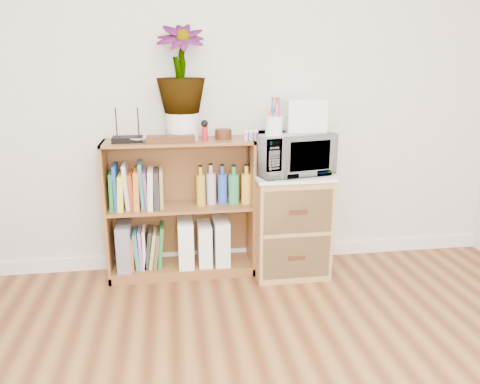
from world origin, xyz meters
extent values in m
cube|color=white|center=(0.00, 2.24, 0.05)|extent=(4.00, 0.02, 0.10)
cube|color=brown|center=(-0.35, 2.10, 0.47)|extent=(1.00, 0.30, 0.95)
cube|color=#9E7542|center=(0.40, 2.02, 0.35)|extent=(0.50, 0.45, 0.70)
imported|color=silver|center=(0.40, 2.02, 0.86)|extent=(0.56, 0.44, 0.28)
cylinder|color=white|center=(0.25, 1.92, 1.06)|extent=(0.11, 0.11, 0.12)
cube|color=white|center=(0.50, 2.08, 1.10)|extent=(0.26, 0.22, 0.21)
cube|color=black|center=(-0.67, 2.08, 0.97)|extent=(0.19, 0.13, 0.04)
imported|color=white|center=(-0.61, 2.07, 0.97)|extent=(0.13, 0.13, 0.03)
cylinder|color=silver|center=(-0.32, 2.12, 1.04)|extent=(0.21, 0.21, 0.18)
imported|color=#307837|center=(-0.32, 2.12, 1.41)|extent=(0.31, 0.31, 0.56)
cube|color=#3B1D10|center=(-0.40, 2.00, 0.97)|extent=(0.31, 0.08, 0.05)
cylinder|color=#AA1423|center=(-0.18, 2.06, 1.00)|extent=(0.04, 0.04, 0.09)
cylinder|color=#3C2110|center=(-0.05, 2.11, 0.98)|extent=(0.11, 0.11, 0.07)
cube|color=#CC7193|center=(0.12, 2.01, 0.98)|extent=(0.11, 0.04, 0.05)
cube|color=slate|center=(-0.74, 2.10, 0.23)|extent=(0.10, 0.25, 0.32)
cube|color=white|center=(-0.32, 2.09, 0.23)|extent=(0.10, 0.26, 0.33)
cube|color=white|center=(-0.19, 2.09, 0.22)|extent=(0.09, 0.23, 0.29)
cube|color=white|center=(-0.07, 2.09, 0.23)|extent=(0.10, 0.26, 0.32)
cube|color=#207832|center=(-0.80, 2.10, 0.62)|extent=(0.03, 0.20, 0.25)
cube|color=#1A479F|center=(-0.77, 2.10, 0.65)|extent=(0.02, 0.20, 0.30)
cube|color=#E6F339|center=(-0.74, 2.10, 0.62)|extent=(0.05, 0.20, 0.24)
cube|color=beige|center=(-0.70, 2.10, 0.65)|extent=(0.04, 0.20, 0.30)
cube|color=#A73C1C|center=(-0.67, 2.10, 0.62)|extent=(0.04, 0.20, 0.24)
cube|color=orange|center=(-0.64, 2.10, 0.63)|extent=(0.04, 0.20, 0.26)
cube|color=teal|center=(-0.60, 2.10, 0.65)|extent=(0.03, 0.20, 0.31)
cube|color=slate|center=(-0.58, 2.10, 0.62)|extent=(0.03, 0.20, 0.25)
cube|color=#FCE5C4|center=(-0.55, 2.10, 0.63)|extent=(0.04, 0.20, 0.27)
cube|color=#282828|center=(-0.51, 2.10, 0.63)|extent=(0.04, 0.20, 0.26)
cube|color=#A39B4B|center=(-0.47, 2.10, 0.63)|extent=(0.03, 0.20, 0.26)
cylinder|color=gold|center=(-0.21, 2.10, 0.64)|extent=(0.06, 0.06, 0.27)
cylinder|color=#B1B8C8|center=(-0.14, 2.10, 0.64)|extent=(0.07, 0.07, 0.27)
cylinder|color=blue|center=(-0.06, 2.10, 0.63)|extent=(0.07, 0.07, 0.26)
cylinder|color=#359255|center=(0.02, 2.10, 0.63)|extent=(0.07, 0.07, 0.26)
cylinder|color=yellow|center=(0.10, 2.10, 0.63)|extent=(0.07, 0.07, 0.27)
cube|color=#B97420|center=(-0.69, 2.10, 0.18)|extent=(0.03, 0.19, 0.23)
cube|color=teal|center=(-0.66, 2.10, 0.20)|extent=(0.04, 0.19, 0.26)
cube|color=#956DA4|center=(-0.63, 2.10, 0.21)|extent=(0.03, 0.19, 0.27)
cube|color=#FFE0C6|center=(-0.61, 2.10, 0.21)|extent=(0.02, 0.19, 0.28)
cube|color=#282828|center=(-0.58, 2.10, 0.20)|extent=(0.06, 0.19, 0.27)
cube|color=#ABA84F|center=(-0.55, 2.10, 0.20)|extent=(0.06, 0.19, 0.25)
cube|color=brown|center=(-0.53, 2.10, 0.19)|extent=(0.06, 0.19, 0.25)
cube|color=#1D702D|center=(-0.50, 2.10, 0.22)|extent=(0.05, 0.19, 0.30)
camera|label=1|loc=(-0.41, -0.99, 1.46)|focal=35.00mm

